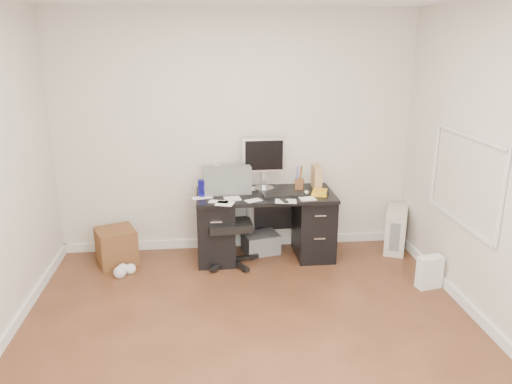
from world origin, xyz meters
The scene contains 18 objects.
ground centered at (0.00, 0.00, 0.00)m, with size 4.00×4.00×0.00m, color #442716.
room_shell centered at (0.03, 0.03, 1.66)m, with size 4.02×4.02×2.71m.
desk centered at (0.30, 1.65, 0.40)m, with size 1.50×0.70×0.75m.
loose_papers centered at (0.10, 1.60, 0.75)m, with size 1.10×0.60×0.00m, color silver, non-canonical shape.
lcd_monitor centered at (0.30, 1.81, 1.05)m, with size 0.47×0.27×0.60m, color #B6B7BB, non-canonical shape.
keyboard centered at (0.48, 1.53, 0.76)m, with size 0.43×0.15×0.02m, color black.
computer_mouse centered at (0.73, 1.53, 0.78)m, with size 0.06×0.06×0.06m, color #B6B7BB.
travel_mug centered at (-0.39, 1.62, 0.84)m, with size 0.08×0.08×0.18m, color #15148D.
white_binder centered at (-0.20, 1.82, 0.89)m, with size 0.11×0.24×0.27m, color silver.
magazine_file centered at (0.90, 1.81, 0.88)m, with size 0.11×0.22×0.26m, color #A0734D.
pen_cup centered at (0.70, 1.78, 0.88)m, with size 0.11×0.11×0.27m, color brown, non-canonical shape.
yellow_book centered at (0.89, 1.56, 0.77)m, with size 0.17×0.21×0.04m, color gold.
paper_remote centered at (0.48, 1.35, 0.76)m, with size 0.22×0.18×0.02m, color silver, non-canonical shape.
office_chair centered at (-0.10, 1.51, 0.53)m, with size 0.60×0.60×1.05m, color #525452, non-canonical shape.
pc_tower centered at (1.84, 1.70, 0.25)m, with size 0.22×0.50×0.50m, color #B6AFA4.
shopping_bag centered at (1.83, 0.75, 0.16)m, with size 0.24×0.17×0.33m, color white.
wicker_basket centered at (-1.34, 1.65, 0.20)m, with size 0.39×0.39×0.39m, color #492D16.
desk_printer centered at (0.26, 1.78, 0.11)m, with size 0.38×0.32×0.23m, color #5E5F63.
Camera 1 is at (-0.32, -3.52, 2.36)m, focal length 35.00 mm.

